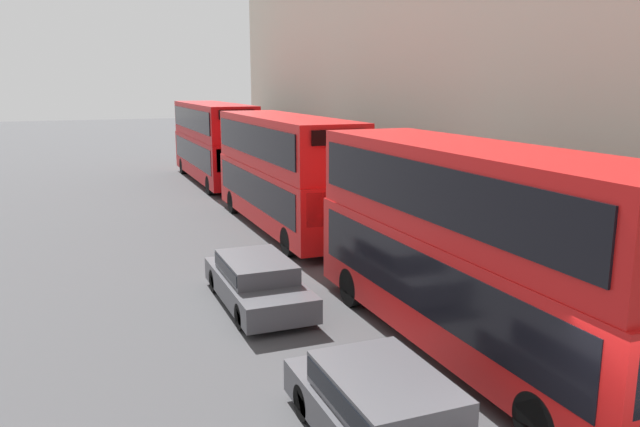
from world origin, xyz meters
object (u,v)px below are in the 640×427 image
(bus_leading, at_px, (473,242))
(car_dark_sedan, at_px, (387,413))
(bus_third_in_queue, at_px, (213,139))
(bus_second_in_queue, at_px, (284,168))
(car_hatchback, at_px, (257,280))

(bus_leading, relative_size, car_dark_sedan, 2.24)
(bus_third_in_queue, bearing_deg, bus_second_in_queue, -90.00)
(bus_third_in_queue, relative_size, car_hatchback, 2.51)
(car_dark_sedan, bearing_deg, bus_third_in_queue, 83.09)
(bus_third_in_queue, relative_size, car_dark_sedan, 2.49)
(bus_leading, height_order, bus_second_in_queue, bus_leading)
(bus_second_in_queue, height_order, car_hatchback, bus_second_in_queue)
(bus_leading, xyz_separation_m, bus_second_in_queue, (0.00, 12.46, -0.00))
(bus_leading, bearing_deg, car_dark_sedan, -141.43)
(car_dark_sedan, xyz_separation_m, car_hatchback, (0.00, 7.23, -0.03))
(bus_second_in_queue, bearing_deg, bus_third_in_queue, 90.00)
(bus_leading, distance_m, bus_third_in_queue, 25.33)
(bus_leading, bearing_deg, car_hatchback, 126.94)
(bus_second_in_queue, distance_m, bus_third_in_queue, 12.87)
(bus_third_in_queue, xyz_separation_m, car_hatchback, (-3.40, -20.80, -1.84))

